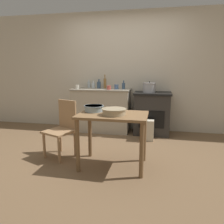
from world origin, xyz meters
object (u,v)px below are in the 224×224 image
bottle_center (89,85)px  cup_right (109,88)px  mixing_bowl_large (114,111)px  cup_center_right (77,87)px  mixing_bowl_small (94,108)px  bottle_far_left (124,86)px  bottle_left (105,83)px  work_table (113,123)px  bottle_mid_left (99,85)px  flour_sack (147,130)px  chair (63,127)px  cup_mid_right (116,87)px  bottle_center_left (93,85)px  stock_pot (149,87)px  stove (152,113)px

bottle_center → cup_right: size_ratio=2.07×
mixing_bowl_large → cup_center_right: (-1.14, 1.67, 0.17)m
mixing_bowl_small → bottle_far_left: 1.64m
bottle_left → bottle_far_left: bearing=-7.7°
work_table → cup_right: cup_right is taller
bottle_mid_left → cup_right: 0.40m
flour_sack → cup_center_right: bearing=166.2°
bottle_far_left → bottle_left: 0.42m
chair → cup_right: size_ratio=10.30×
cup_mid_right → bottle_left: bearing=157.3°
bottle_left → cup_right: bearing=-59.4°
mixing_bowl_large → cup_mid_right: size_ratio=3.33×
chair → cup_center_right: size_ratio=10.47×
chair → flour_sack: chair is taller
flour_sack → mixing_bowl_small: 1.47m
cup_mid_right → cup_center_right: bearing=-175.8°
flour_sack → bottle_center_left: (-1.23, 0.57, 0.79)m
stock_pot → cup_right: bearing=-169.7°
bottle_mid_left → cup_mid_right: size_ratio=2.00×
chair → bottle_center: size_ratio=4.97×
bottle_left → stock_pot: bearing=-5.5°
bottle_center → cup_right: bottle_center is taller
flour_sack → cup_mid_right: size_ratio=4.01×
bottle_left → bottle_center: bottle_left is taller
stove → cup_center_right: cup_center_right is taller
bottle_left → cup_mid_right: (0.28, -0.12, -0.07)m
bottle_far_left → flour_sack: bearing=-42.2°
bottle_center → stove: bearing=-8.5°
stove → bottle_center: bearing=171.5°
chair → cup_center_right: cup_center_right is taller
flour_sack → bottle_left: (-0.96, 0.55, 0.84)m
chair → mixing_bowl_large: bearing=5.1°
stock_pot → cup_right: stock_pot is taller
stock_pot → mixing_bowl_small: (-0.71, -1.59, -0.17)m
flour_sack → stove: bearing=82.1°
work_table → chair: size_ratio=1.07×
cup_center_right → bottle_mid_left: bearing=27.1°
bottle_center_left → bottle_mid_left: bearing=6.0°
mixing_bowl_small → bottle_center: size_ratio=1.60×
flour_sack → mixing_bowl_large: (-0.39, -1.30, 0.60)m
cup_mid_right → bottle_mid_left: bearing=160.0°
stove → stock_pot: stock_pot is taller
bottle_mid_left → bottle_center: bottle_mid_left is taller
bottle_center_left → bottle_center: (-0.13, 0.11, 0.01)m
stove → bottle_left: (-1.03, 0.08, 0.60)m
mixing_bowl_small → cup_center_right: (-0.81, 1.50, 0.16)m
bottle_left → cup_right: (0.14, -0.24, -0.07)m
work_table → bottle_left: size_ratio=3.13×
bottle_far_left → cup_right: 0.33m
chair → bottle_mid_left: (0.15, 1.61, 0.54)m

